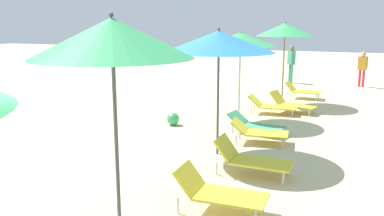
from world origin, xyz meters
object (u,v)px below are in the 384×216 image
at_px(umbrella_fourth, 240,39).
at_px(person_walking_near, 363,66).
at_px(lounger_third_inland, 251,158).
at_px(person_walking_mid, 291,60).
at_px(beach_ball, 173,119).
at_px(umbrella_second, 112,38).
at_px(lounger_fourth_shoreside, 271,105).
at_px(lounger_farthest_shoreside, 302,90).
at_px(lounger_fourth_inland, 255,124).
at_px(lounger_third_shoreside, 259,131).
at_px(lounger_second_shoreside, 218,192).
at_px(lounger_farthest_inland, 292,103).
at_px(umbrella_third, 219,42).
at_px(umbrella_farthest, 285,30).

relative_size(umbrella_fourth, person_walking_near, 1.68).
bearing_deg(lounger_third_inland, person_walking_mid, 96.33).
bearing_deg(beach_ball, lounger_third_inland, -43.97).
relative_size(umbrella_second, lounger_third_inland, 2.07).
bearing_deg(lounger_fourth_shoreside, lounger_farthest_shoreside, 76.40).
bearing_deg(lounger_fourth_inland, lounger_fourth_shoreside, 100.36).
distance_m(lounger_third_shoreside, lounger_farthest_shoreside, 6.30).
bearing_deg(lounger_second_shoreside, lounger_third_inland, 86.56).
bearing_deg(person_walking_mid, lounger_second_shoreside, 54.22).
distance_m(lounger_farthest_shoreside, lounger_farthest_inland, 2.55).
xyz_separation_m(umbrella_second, lounger_third_shoreside, (0.73, 4.93, -2.35)).
bearing_deg(person_walking_mid, umbrella_fourth, 48.20).
distance_m(person_walking_mid, beach_ball, 9.62).
relative_size(lounger_third_shoreside, person_walking_mid, 0.79).
bearing_deg(umbrella_second, umbrella_third, 88.67).
height_order(lounger_fourth_shoreside, lounger_farthest_shoreside, lounger_farthest_shoreside).
distance_m(umbrella_second, lounger_fourth_shoreside, 8.51).
height_order(lounger_third_inland, lounger_fourth_shoreside, lounger_third_inland).
distance_m(lounger_third_shoreside, lounger_farthest_inland, 3.75).
height_order(umbrella_fourth, lounger_fourth_shoreside, umbrella_fourth).
bearing_deg(beach_ball, umbrella_farthest, 61.91).
bearing_deg(lounger_farthest_shoreside, lounger_third_inland, -87.40).
xyz_separation_m(lounger_third_inland, lounger_farthest_inland, (-0.14, 5.81, -0.04)).
distance_m(lounger_third_inland, lounger_fourth_shoreside, 5.34).
xyz_separation_m(lounger_third_shoreside, person_walking_mid, (-0.87, 10.19, 0.79)).
xyz_separation_m(person_walking_near, person_walking_mid, (-3.11, 0.00, 0.14)).
height_order(lounger_second_shoreside, umbrella_third, umbrella_third).
xyz_separation_m(lounger_fourth_inland, umbrella_farthest, (-0.07, 4.23, 2.33)).
bearing_deg(umbrella_second, lounger_farthest_shoreside, 85.34).
bearing_deg(beach_ball, umbrella_second, -71.78).
bearing_deg(umbrella_fourth, lounger_third_shoreside, -62.05).
distance_m(lounger_second_shoreside, umbrella_third, 3.49).
relative_size(lounger_farthest_inland, beach_ball, 4.29).
height_order(lounger_third_shoreside, lounger_third_inland, lounger_third_inland).
bearing_deg(umbrella_fourth, umbrella_second, -87.28).
distance_m(umbrella_third, lounger_fourth_shoreside, 4.89).
xyz_separation_m(lounger_third_shoreside, lounger_fourth_inland, (-0.27, 0.80, -0.05)).
relative_size(umbrella_third, lounger_farthest_inland, 1.79).
bearing_deg(umbrella_second, lounger_farthest_inland, 83.92).
xyz_separation_m(lounger_third_shoreside, lounger_third_inland, (0.34, -2.07, 0.03)).
height_order(lounger_third_shoreside, person_walking_mid, person_walking_mid).
bearing_deg(person_walking_mid, lounger_farthest_shoreside, 64.66).
xyz_separation_m(umbrella_third, person_walking_near, (2.89, 11.32, -1.50)).
xyz_separation_m(umbrella_third, lounger_fourth_shoreside, (0.29, 4.37, -2.16)).
height_order(umbrella_farthest, beach_ball, umbrella_farthest).
bearing_deg(person_walking_near, umbrella_fourth, 179.23).
xyz_separation_m(lounger_fourth_shoreside, person_walking_mid, (-0.51, 6.96, 0.81)).
bearing_deg(lounger_third_inland, lounger_fourth_shoreside, 98.17).
height_order(lounger_third_inland, beach_ball, lounger_third_inland).
xyz_separation_m(lounger_third_inland, person_walking_mid, (-1.20, 12.26, 0.76)).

